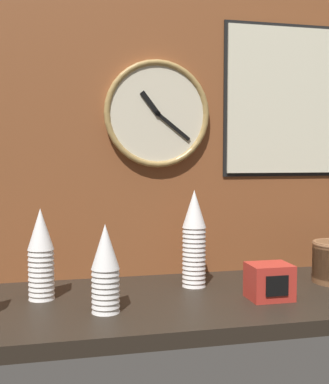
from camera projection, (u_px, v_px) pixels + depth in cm
name	position (u px, v px, depth cm)	size (l,w,h in cm)	color
ground_plane	(187.00, 302.00, 137.37)	(160.00, 56.00, 4.00)	black
wall_tiled_back	(166.00, 117.00, 159.29)	(160.00, 3.00, 105.00)	brown
cup_stack_center_right	(194.00, 238.00, 145.70)	(7.22, 7.22, 29.48)	white
cup_stack_center_left	(105.00, 268.00, 121.19)	(7.22, 7.22, 22.55)	white
cup_stack_left	(41.00, 254.00, 132.47)	(7.22, 7.22, 25.32)	white
wall_clock	(157.00, 114.00, 155.49)	(34.72, 2.70, 34.72)	beige
menu_board	(290.00, 101.00, 166.28)	(48.27, 1.32, 52.12)	black
napkin_dispenser	(269.00, 281.00, 133.06)	(11.67, 9.86, 9.83)	red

